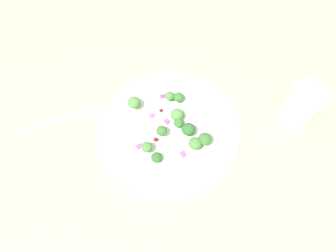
{
  "coord_description": "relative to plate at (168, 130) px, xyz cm",
  "views": [
    {
      "loc": [
        28.5,
        -12.52,
        61.75
      ],
      "look_at": [
        1.44,
        -0.35,
        2.7
      ],
      "focal_mm": 36.07,
      "sensor_mm": 36.0,
      "label": 1
    }
  ],
  "objects": [
    {
      "name": "onion_bit_0",
      "position": [
        6.26,
        0.48,
        0.87
      ],
      "size": [
        1.3,
        1.07,
        0.32
      ],
      "primitive_type": "cube",
      "rotation": [
        0.0,
        0.0,
        0.11
      ],
      "color": "#934C84",
      "rests_on": "plate"
    },
    {
      "name": "dressing_pool",
      "position": [
        -0.0,
        -0.0,
        0.44
      ],
      "size": [
        16.54,
        16.54,
        0.2
      ],
      "primitive_type": "cylinder",
      "color": "white",
      "rests_on": "plate"
    },
    {
      "name": "broccoli_floret_8",
      "position": [
        2.59,
        3.15,
        2.49
      ],
      "size": [
        2.68,
        2.68,
        2.71
      ],
      "color": "#9EC684",
      "rests_on": "plate"
    },
    {
      "name": "broccoli_floret_0",
      "position": [
        0.71,
        -1.67,
        2.41
      ],
      "size": [
        2.14,
        2.14,
        2.17
      ],
      "color": "#ADD18E",
      "rests_on": "plate"
    },
    {
      "name": "broccoli_floret_5",
      "position": [
        -6.1,
        3.11,
        1.92
      ],
      "size": [
        2.02,
        2.02,
        2.05
      ],
      "color": "#8EB77A",
      "rests_on": "plate"
    },
    {
      "name": "plate",
      "position": [
        0.0,
        0.0,
        0.0
      ],
      "size": [
        28.52,
        28.52,
        1.7
      ],
      "color": "white",
      "rests_on": "ground_plane"
    },
    {
      "name": "cranberry_1",
      "position": [
        1.41,
        -3.3,
        1.27
      ],
      "size": [
        0.85,
        0.85,
        0.85
      ],
      "primitive_type": "sphere",
      "color": "maroon",
      "rests_on": "plate"
    },
    {
      "name": "broccoli_floret_3",
      "position": [
        0.31,
        2.14,
        1.89
      ],
      "size": [
        1.94,
        1.94,
        1.97
      ],
      "color": "#ADD18E",
      "rests_on": "plate"
    },
    {
      "name": "broccoli_floret_1",
      "position": [
        5.08,
        -4.65,
        1.64
      ],
      "size": [
        2.1,
        2.1,
        2.13
      ],
      "color": "#8EB77A",
      "rests_on": "plate"
    },
    {
      "name": "onion_bit_2",
      "position": [
        -4.0,
        -1.77,
        0.74
      ],
      "size": [
        1.34,
        1.4,
        0.53
      ],
      "primitive_type": "cube",
      "rotation": [
        0.0,
        0.0,
        0.4
      ],
      "color": "#A35B93",
      "rests_on": "plate"
    },
    {
      "name": "cranberry_2",
      "position": [
        -4.27,
        0.06,
        0.94
      ],
      "size": [
        0.77,
        0.77,
        0.77
      ],
      "primitive_type": "sphere",
      "color": "maroon",
      "rests_on": "plate"
    },
    {
      "name": "broccoli_floret_4",
      "position": [
        -7.4,
        -4.18,
        2.37
      ],
      "size": [
        2.66,
        2.66,
        2.7
      ],
      "color": "#ADD18E",
      "rests_on": "plate"
    },
    {
      "name": "broccoli_floret_9",
      "position": [
        2.68,
        -5.58,
        2.36
      ],
      "size": [
        2.16,
        2.16,
        2.19
      ],
      "color": "#ADD18E",
      "rests_on": "plate"
    },
    {
      "name": "ground_plane",
      "position": [
        -1.44,
        0.35,
        -1.86
      ],
      "size": [
        180.0,
        180.0,
        2.0
      ],
      "primitive_type": "cube",
      "color": "tan"
    },
    {
      "name": "broccoli_floret_10",
      "position": [
        5.75,
        3.06,
        2.39
      ],
      "size": [
        2.51,
        2.51,
        2.54
      ],
      "color": "#9EC684",
      "rests_on": "plate"
    },
    {
      "name": "broccoli_floret_2",
      "position": [
        -1.67,
        2.6,
        2.09
      ],
      "size": [
        2.64,
        2.64,
        2.67
      ],
      "color": "#9EC684",
      "rests_on": "plate"
    },
    {
      "name": "onion_bit_3",
      "position": [
        -1.38,
        0.47,
        0.98
      ],
      "size": [
        1.18,
        1.1,
        0.49
      ],
      "primitive_type": "cube",
      "rotation": [
        0.0,
        0.0,
        1.89
      ],
      "color": "#934C84",
      "rests_on": "plate"
    },
    {
      "name": "onion_bit_4",
      "position": [
        -7.34,
        2.11,
        0.67
      ],
      "size": [
        1.1,
        1.36,
        0.33
      ],
      "primitive_type": "cube",
      "rotation": [
        0.0,
        0.0,
        2.89
      ],
      "color": "#843D75",
      "rests_on": "plate"
    },
    {
      "name": "cranberry_0",
      "position": [
        -1.07,
        3.76,
        0.76
      ],
      "size": [
        0.72,
        0.72,
        0.72
      ],
      "primitive_type": "sphere",
      "color": "maroon",
      "rests_on": "plate"
    },
    {
      "name": "water_glass",
      "position": [
        7.57,
        25.11,
        3.85
      ],
      "size": [
        6.85,
        6.85,
        9.43
      ],
      "primitive_type": "cylinder",
      "color": "silver",
      "rests_on": "ground_plane"
    },
    {
      "name": "onion_bit_1",
      "position": [
        1.23,
        -6.74,
        0.77
      ],
      "size": [
        0.92,
        1.14,
        0.53
      ],
      "primitive_type": "cube",
      "rotation": [
        0.0,
        0.0,
        3.13
      ],
      "color": "#934C84",
      "rests_on": "plate"
    },
    {
      "name": "fork",
      "position": [
        -11.52,
        -18.33,
        -0.61
      ],
      "size": [
        3.94,
        18.68,
        0.5
      ],
      "color": "silver",
      "rests_on": "ground_plane"
    },
    {
      "name": "broccoli_floret_7",
      "position": [
        5.71,
        5.15,
        2.47
      ],
      "size": [
        2.6,
        2.6,
        2.63
      ],
      "color": "#8EB77A",
      "rests_on": "plate"
    },
    {
      "name": "broccoli_floret_6",
      "position": [
        -5.14,
        4.72,
        1.79
      ],
      "size": [
        2.17,
        2.17,
        2.19
      ],
      "color": "#8EB77A",
      "rests_on": "plate"
    }
  ]
}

